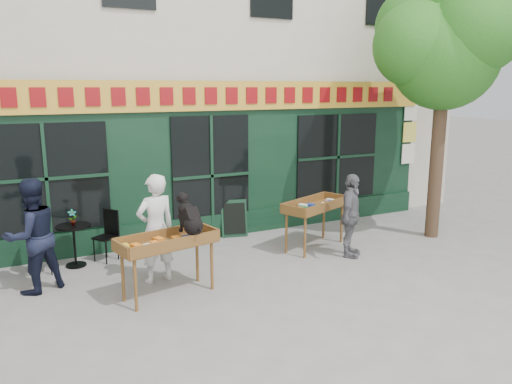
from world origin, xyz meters
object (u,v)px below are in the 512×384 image
book_cart_center (168,245)px  woman (156,229)px  dog (190,213)px  man_right (351,216)px  book_cart_right (315,208)px  man_left (32,236)px  bistro_table (74,237)px

book_cart_center → woman: bearing=78.3°
dog → woman: bearing=104.9°
woman → man_right: bearing=161.8°
dog → man_right: size_ratio=0.38×
book_cart_center → book_cart_right: (3.32, 0.99, 0.00)m
dog → man_left: 2.50m
dog → book_cart_right: dog is taller
book_cart_center → book_cart_right: 3.46m
woman → man_right: (3.62, -0.41, -0.11)m
book_cart_right → man_left: bearing=156.3°
woman → man_left: bearing=-25.5°
book_cart_center → woman: size_ratio=0.88×
dog → man_left: man_left is taller
man_left → bistro_table: bearing=-152.4°
man_left → dog: bearing=127.7°
man_right → man_left: bearing=128.6°
dog → woman: size_ratio=0.33×
dog → man_left: bearing=140.6°
bistro_table → dog: bearing=-54.0°
book_cart_center → dog: dog is taller
man_left → book_cart_right: bearing=154.2°
woman → book_cart_right: 3.34m
book_cart_center → man_right: (3.62, 0.24, -0.02)m
book_cart_center → book_cart_right: bearing=4.9°
book_cart_center → man_right: bearing=-7.9°
book_cart_center → man_left: (-1.84, 1.10, 0.08)m
man_right → man_left: (-5.46, 0.86, 0.11)m
man_right → woman: bearing=131.1°
man_right → bistro_table: 5.08m
book_cart_center → bistro_table: 2.32m
book_cart_center → bistro_table: bearing=107.9°
woman → man_left: 1.89m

